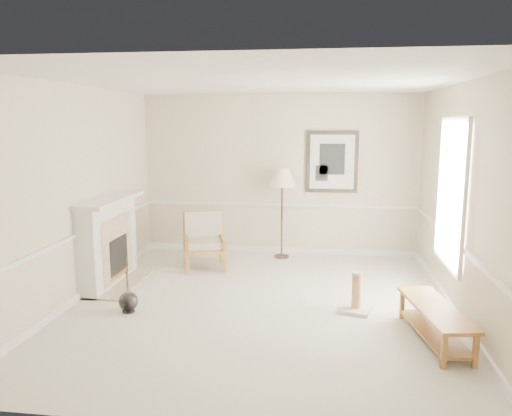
# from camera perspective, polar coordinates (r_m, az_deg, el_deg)

# --- Properties ---
(ground) EXTENTS (5.50, 5.50, 0.00)m
(ground) POSITION_cam_1_polar(r_m,az_deg,el_deg) (6.77, 0.42, -11.00)
(ground) COLOR silver
(ground) RESTS_ON ground
(room) EXTENTS (5.04, 5.54, 2.92)m
(room) POSITION_cam_1_polar(r_m,az_deg,el_deg) (6.41, 1.76, 4.97)
(room) COLOR beige
(room) RESTS_ON ground
(fireplace) EXTENTS (0.64, 1.64, 1.31)m
(fireplace) POSITION_cam_1_polar(r_m,az_deg,el_deg) (7.77, -16.42, -3.73)
(fireplace) COLOR white
(fireplace) RESTS_ON ground
(floor_vase) EXTENTS (0.25, 0.25, 0.73)m
(floor_vase) POSITION_cam_1_polar(r_m,az_deg,el_deg) (6.69, -14.38, -10.37)
(floor_vase) COLOR black
(floor_vase) RESTS_ON ground
(armchair) EXTENTS (0.87, 0.90, 0.91)m
(armchair) POSITION_cam_1_polar(r_m,az_deg,el_deg) (8.41, -5.95, -3.39)
(armchair) COLOR #A87336
(armchair) RESTS_ON ground
(floor_lamp) EXTENTS (0.63, 0.63, 1.61)m
(floor_lamp) POSITION_cam_1_polar(r_m,az_deg,el_deg) (8.77, 3.02, 3.24)
(floor_lamp) COLOR black
(floor_lamp) RESTS_ON ground
(bench) EXTENTS (0.65, 1.44, 0.40)m
(bench) POSITION_cam_1_polar(r_m,az_deg,el_deg) (5.99, 19.80, -11.75)
(bench) COLOR #A87336
(bench) RESTS_ON ground
(scratching_post) EXTENTS (0.46, 0.46, 0.53)m
(scratching_post) POSITION_cam_1_polar(r_m,az_deg,el_deg) (6.63, 11.37, -10.16)
(scratching_post) COLOR silver
(scratching_post) RESTS_ON ground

